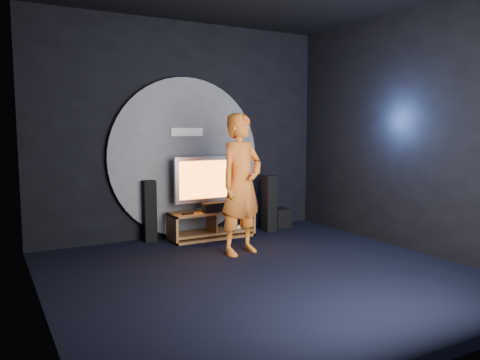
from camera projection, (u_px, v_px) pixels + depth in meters
name	position (u px, v px, depth m)	size (l,w,h in m)	color
floor	(264.00, 275.00, 5.71)	(5.00, 5.00, 0.00)	black
back_wall	(184.00, 130.00, 7.69)	(5.00, 0.04, 3.50)	black
front_wall	(450.00, 133.00, 3.35)	(5.00, 0.04, 3.50)	black
left_wall	(36.00, 132.00, 4.32)	(0.04, 5.00, 3.50)	black
right_wall	(412.00, 130.00, 6.73)	(0.04, 5.00, 3.50)	black
wall_disc_panel	(186.00, 157.00, 7.69)	(2.60, 0.11, 2.60)	#515156
media_console	(212.00, 226.00, 7.61)	(1.40, 0.45, 0.45)	brown
tv	(210.00, 181.00, 7.58)	(1.20, 0.22, 0.88)	#B3B4BB
center_speaker	(215.00, 207.00, 7.45)	(0.40, 0.15, 0.15)	black
remote	(188.00, 214.00, 7.25)	(0.18, 0.05, 0.02)	black
tower_speaker_left	(149.00, 211.00, 7.38)	(0.19, 0.22, 0.97)	black
tower_speaker_right	(269.00, 203.00, 8.09)	(0.19, 0.22, 0.97)	black
subwoofer	(280.00, 218.00, 8.44)	(0.31, 0.31, 0.34)	black
player	(241.00, 184.00, 6.59)	(0.73, 0.48, 1.99)	orange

